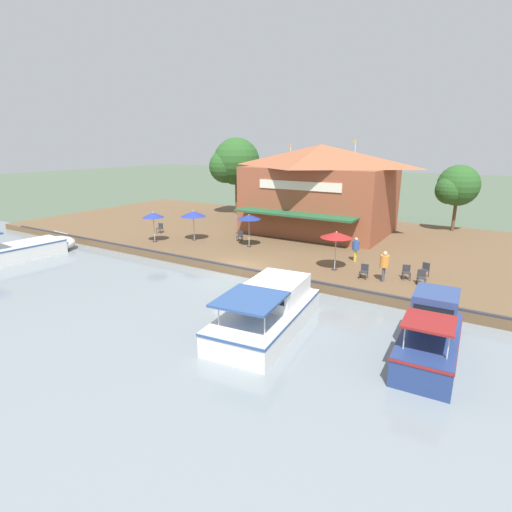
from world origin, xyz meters
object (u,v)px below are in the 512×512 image
at_px(cafe_chair_facing_river, 406,271).
at_px(person_mid_patio, 384,262).
at_px(tree_behind_restaurant, 234,163).
at_px(waterfront_restaurant, 320,188).
at_px(cafe_chair_back_row_seat, 364,271).
at_px(person_at_quay_edge, 356,247).
at_px(motorboat_mid_row, 21,250).
at_px(patio_umbrella_by_entrance, 193,214).
at_px(cafe_chair_under_first_umbrella, 425,269).
at_px(motorboat_fourth_along, 273,308).
at_px(motorboat_nearest_quay, 431,333).
at_px(patio_umbrella_mid_patio_left, 336,235).
at_px(patio_umbrella_mid_patio_right, 249,217).
at_px(cafe_chair_beside_entrance, 240,235).
at_px(patio_umbrella_far_corner, 153,215).
at_px(cafe_chair_mid_patio, 160,228).
at_px(tree_upstream_bank, 456,187).
at_px(cafe_chair_far_corner_seat, 422,277).

bearing_deg(cafe_chair_facing_river, person_mid_patio, -43.69).
bearing_deg(tree_behind_restaurant, waterfront_restaurant, 72.79).
distance_m(cafe_chair_back_row_seat, person_at_quay_edge, 3.62).
bearing_deg(waterfront_restaurant, motorboat_mid_row, -41.02).
bearing_deg(cafe_chair_back_row_seat, patio_umbrella_by_entrance, -98.55).
bearing_deg(patio_umbrella_by_entrance, person_at_quay_edge, 94.09).
bearing_deg(person_at_quay_edge, cafe_chair_under_first_umbrella, 77.87).
relative_size(motorboat_fourth_along, motorboat_nearest_quay, 1.29).
xyz_separation_m(cafe_chair_under_first_umbrella, person_at_quay_edge, (-0.99, -4.60, 0.56)).
xyz_separation_m(patio_umbrella_mid_patio_left, patio_umbrella_by_entrance, (-1.60, -12.88, -0.06)).
xyz_separation_m(patio_umbrella_mid_patio_right, patio_umbrella_mid_patio_left, (2.13, 7.81, -0.06)).
distance_m(cafe_chair_beside_entrance, cafe_chair_back_row_seat, 12.22).
relative_size(patio_umbrella_mid_patio_right, patio_umbrella_far_corner, 1.04).
bearing_deg(cafe_chair_beside_entrance, cafe_chair_back_row_seat, 70.93).
bearing_deg(cafe_chair_facing_river, motorboat_nearest_quay, 18.80).
bearing_deg(waterfront_restaurant, motorboat_nearest_quay, 35.53).
relative_size(patio_umbrella_by_entrance, cafe_chair_beside_entrance, 2.91).
xyz_separation_m(cafe_chair_mid_patio, tree_behind_restaurant, (-11.89, -0.15, 5.21)).
bearing_deg(patio_umbrella_mid_patio_left, patio_umbrella_by_entrance, -97.06).
bearing_deg(motorboat_nearest_quay, cafe_chair_back_row_seat, -143.23).
distance_m(waterfront_restaurant, motorboat_mid_row, 24.58).
relative_size(waterfront_restaurant, cafe_chair_facing_river, 14.88).
relative_size(cafe_chair_facing_river, motorboat_nearest_quay, 0.13).
distance_m(patio_umbrella_by_entrance, motorboat_mid_row, 13.05).
height_order(cafe_chair_under_first_umbrella, tree_upstream_bank, tree_upstream_bank).
height_order(cafe_chair_mid_patio, person_at_quay_edge, person_at_quay_edge).
bearing_deg(person_mid_patio, cafe_chair_beside_entrance, -107.27).
bearing_deg(cafe_chair_back_row_seat, tree_upstream_bank, 171.27).
bearing_deg(cafe_chair_facing_river, cafe_chair_far_corner_seat, 60.09).
distance_m(cafe_chair_beside_entrance, cafe_chair_facing_river, 14.01).
xyz_separation_m(cafe_chair_mid_patio, motorboat_fourth_along, (10.12, 17.35, -0.20)).
height_order(cafe_chair_under_first_umbrella, person_at_quay_edge, person_at_quay_edge).
bearing_deg(waterfront_restaurant, cafe_chair_back_row_seat, 34.81).
height_order(patio_umbrella_mid_patio_right, person_at_quay_edge, patio_umbrella_mid_patio_right).
bearing_deg(motorboat_mid_row, tree_upstream_bank, 133.24).
distance_m(cafe_chair_mid_patio, tree_behind_restaurant, 12.98).
bearing_deg(cafe_chair_back_row_seat, tree_behind_restaurant, -126.95).
height_order(cafe_chair_beside_entrance, cafe_chair_under_first_umbrella, same).
xyz_separation_m(patio_umbrella_mid_patio_left, cafe_chair_back_row_seat, (0.65, 2.07, -1.79)).
distance_m(patio_umbrella_mid_patio_left, motorboat_nearest_quay, 9.89).
distance_m(patio_umbrella_mid_patio_right, patio_umbrella_far_corner, 7.90).
bearing_deg(waterfront_restaurant, motorboat_fourth_along, 17.02).
height_order(patio_umbrella_far_corner, tree_behind_restaurant, tree_behind_restaurant).
bearing_deg(cafe_chair_mid_patio, cafe_chair_beside_entrance, 98.37).
height_order(cafe_chair_back_row_seat, cafe_chair_far_corner_seat, same).
xyz_separation_m(cafe_chair_beside_entrance, person_mid_patio, (3.94, 12.67, 0.67)).
height_order(patio_umbrella_far_corner, motorboat_mid_row, patio_umbrella_far_corner).
relative_size(patio_umbrella_mid_patio_left, person_at_quay_edge, 1.50).
relative_size(cafe_chair_facing_river, person_at_quay_edge, 0.51).
distance_m(patio_umbrella_by_entrance, person_mid_patio, 16.26).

